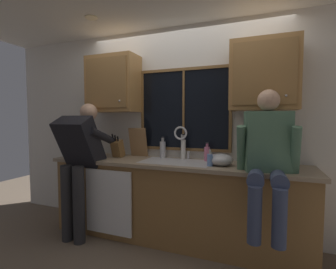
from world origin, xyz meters
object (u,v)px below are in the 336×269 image
object	(u,v)px
knife_block	(118,149)
bottle_tall_clear	(207,153)
mixing_bowl	(221,160)
cutting_board	(138,142)
soap_dispenser	(210,160)
bottle_amber_small	(183,149)
person_standing	(79,156)
person_sitting_on_counter	(267,153)
bottle_green_glass	(163,149)

from	to	relation	value
knife_block	bottle_tall_clear	xyz separation A→B (m)	(1.13, 0.12, -0.02)
mixing_bowl	bottle_tall_clear	distance (m)	0.28
cutting_board	bottle_tall_clear	distance (m)	0.93
knife_block	soap_dispenser	world-z (taller)	knife_block
knife_block	bottle_amber_small	distance (m)	0.85
person_standing	knife_block	distance (m)	0.48
person_standing	cutting_board	distance (m)	0.74
soap_dispenser	bottle_tall_clear	world-z (taller)	bottle_tall_clear
bottle_amber_small	person_standing	bearing A→B (deg)	-154.49
person_sitting_on_counter	soap_dispenser	bearing A→B (deg)	164.13
person_standing	bottle_green_glass	distance (m)	1.00
soap_dispenser	bottle_green_glass	bearing A→B (deg)	153.70
knife_block	bottle_amber_small	bearing A→B (deg)	9.70
person_sitting_on_counter	bottle_green_glass	distance (m)	1.31
person_sitting_on_counter	bottle_tall_clear	distance (m)	0.78
cutting_board	bottle_amber_small	world-z (taller)	cutting_board
person_standing	soap_dispenser	bearing A→B (deg)	8.44
person_standing	bottle_green_glass	xyz separation A→B (m)	(0.83, 0.55, 0.06)
mixing_bowl	person_standing	bearing A→B (deg)	-169.14
person_standing	soap_dispenser	xyz separation A→B (m)	(1.50, 0.22, 0.01)
mixing_bowl	bottle_amber_small	bearing A→B (deg)	155.25
bottle_tall_clear	knife_block	bearing A→B (deg)	-174.17
cutting_board	person_sitting_on_counter	bearing A→B (deg)	-17.15
person_sitting_on_counter	bottle_tall_clear	xyz separation A→B (m)	(-0.64, 0.44, -0.09)
soap_dispenser	bottle_amber_small	world-z (taller)	bottle_amber_small
knife_block	cutting_board	distance (m)	0.27
bottle_amber_small	person_sitting_on_counter	bearing A→B (deg)	-26.38
person_standing	cutting_board	size ratio (longest dim) A/B	4.23
soap_dispenser	bottle_tall_clear	distance (m)	0.30
knife_block	mixing_bowl	bearing A→B (deg)	-3.54
knife_block	person_sitting_on_counter	bearing A→B (deg)	-10.29
bottle_tall_clear	bottle_amber_small	xyz separation A→B (m)	(-0.30, 0.03, 0.04)
bottle_tall_clear	person_sitting_on_counter	bearing A→B (deg)	-34.36
person_sitting_on_counter	soap_dispenser	size ratio (longest dim) A/B	7.20
person_sitting_on_counter	mixing_bowl	distance (m)	0.52
cutting_board	bottle_green_glass	distance (m)	0.35
person_standing	bottle_green_glass	size ratio (longest dim) A/B	6.02
mixing_bowl	soap_dispenser	distance (m)	0.13
person_standing	mixing_bowl	world-z (taller)	person_standing
cutting_board	mixing_bowl	size ratio (longest dim) A/B	1.46
bottle_green_glass	bottle_amber_small	distance (m)	0.28
person_standing	bottle_amber_small	size ratio (longest dim) A/B	5.19
bottle_tall_clear	person_standing	bearing A→B (deg)	-160.33
cutting_board	bottle_green_glass	size ratio (longest dim) A/B	1.42
person_sitting_on_counter	bottle_tall_clear	world-z (taller)	person_sitting_on_counter
bottle_green_glass	bottle_tall_clear	bearing A→B (deg)	-4.80
soap_dispenser	mixing_bowl	bearing A→B (deg)	40.61
person_standing	mixing_bowl	xyz separation A→B (m)	(1.60, 0.31, 0.00)
person_standing	bottle_tall_clear	world-z (taller)	person_standing
knife_block	bottle_green_glass	world-z (taller)	knife_block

